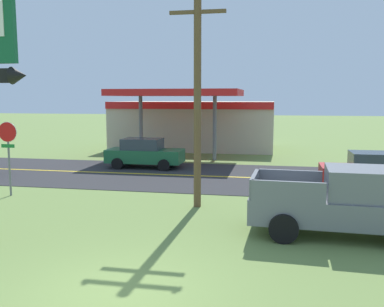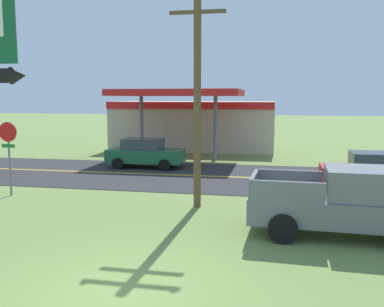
{
  "view_description": "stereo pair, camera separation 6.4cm",
  "coord_description": "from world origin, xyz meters",
  "px_view_note": "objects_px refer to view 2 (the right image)",
  "views": [
    {
      "loc": [
        3.04,
        -7.66,
        3.88
      ],
      "look_at": [
        0.0,
        8.0,
        1.8
      ],
      "focal_mm": 40.0,
      "sensor_mm": 36.0,
      "label": 1
    },
    {
      "loc": [
        3.1,
        -7.65,
        3.88
      ],
      "look_at": [
        0.0,
        8.0,
        1.8
      ],
      "focal_mm": 40.0,
      "sensor_mm": 36.0,
      "label": 2
    }
  ],
  "objects_px": {
    "car_red_near_lane": "(374,172)",
    "gas_station": "(195,123)",
    "pickup_grey_parked_on_lawn": "(346,203)",
    "car_green_far_lane": "(145,153)",
    "utility_pole": "(197,84)",
    "stop_sign": "(8,145)"
  },
  "relations": [
    {
      "from": "car_red_near_lane",
      "to": "gas_station",
      "type": "bearing_deg",
      "value": 127.24
    },
    {
      "from": "gas_station",
      "to": "pickup_grey_parked_on_lawn",
      "type": "height_order",
      "value": "gas_station"
    },
    {
      "from": "car_red_near_lane",
      "to": "pickup_grey_parked_on_lawn",
      "type": "bearing_deg",
      "value": -107.97
    },
    {
      "from": "gas_station",
      "to": "car_green_far_lane",
      "type": "relative_size",
      "value": 2.86
    },
    {
      "from": "utility_pole",
      "to": "car_green_far_lane",
      "type": "xyz_separation_m",
      "value": [
        -4.42,
        7.89,
        -3.53
      ]
    },
    {
      "from": "stop_sign",
      "to": "utility_pole",
      "type": "bearing_deg",
      "value": -2.13
    },
    {
      "from": "gas_station",
      "to": "car_green_far_lane",
      "type": "xyz_separation_m",
      "value": [
        -1.02,
        -9.38,
        -1.11
      ]
    },
    {
      "from": "stop_sign",
      "to": "car_green_far_lane",
      "type": "distance_m",
      "value": 8.35
    },
    {
      "from": "stop_sign",
      "to": "gas_station",
      "type": "distance_m",
      "value": 17.51
    },
    {
      "from": "pickup_grey_parked_on_lawn",
      "to": "utility_pole",
      "type": "bearing_deg",
      "value": 152.05
    },
    {
      "from": "utility_pole",
      "to": "car_red_near_lane",
      "type": "xyz_separation_m",
      "value": [
        6.76,
        3.89,
        -3.53
      ]
    },
    {
      "from": "gas_station",
      "to": "pickup_grey_parked_on_lawn",
      "type": "distance_m",
      "value": 21.38
    },
    {
      "from": "utility_pole",
      "to": "pickup_grey_parked_on_lawn",
      "type": "bearing_deg",
      "value": -27.95
    },
    {
      "from": "stop_sign",
      "to": "car_green_far_lane",
      "type": "height_order",
      "value": "stop_sign"
    },
    {
      "from": "car_red_near_lane",
      "to": "car_green_far_lane",
      "type": "bearing_deg",
      "value": 160.32
    },
    {
      "from": "gas_station",
      "to": "pickup_grey_parked_on_lawn",
      "type": "bearing_deg",
      "value": -67.71
    },
    {
      "from": "stop_sign",
      "to": "utility_pole",
      "type": "distance_m",
      "value": 8.0
    },
    {
      "from": "gas_station",
      "to": "car_green_far_lane",
      "type": "height_order",
      "value": "gas_station"
    },
    {
      "from": "pickup_grey_parked_on_lawn",
      "to": "car_green_far_lane",
      "type": "bearing_deg",
      "value": 131.29
    },
    {
      "from": "utility_pole",
      "to": "car_green_far_lane",
      "type": "distance_m",
      "value": 9.71
    },
    {
      "from": "stop_sign",
      "to": "pickup_grey_parked_on_lawn",
      "type": "xyz_separation_m",
      "value": [
        12.34,
        -2.77,
        -1.06
      ]
    },
    {
      "from": "utility_pole",
      "to": "pickup_grey_parked_on_lawn",
      "type": "xyz_separation_m",
      "value": [
        4.69,
        -2.49,
        -3.4
      ]
    }
  ]
}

